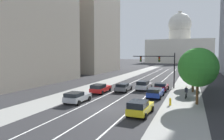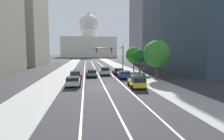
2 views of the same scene
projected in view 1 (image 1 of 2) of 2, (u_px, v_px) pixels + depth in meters
name	position (u px, v px, depth m)	size (l,w,h in m)	color
ground_plane	(158.00, 75.00, 60.68)	(400.00, 400.00, 0.00)	#2B2B2D
sidewalk_left	(127.00, 76.00, 58.97)	(4.75, 130.00, 0.01)	gray
sidewalk_right	(188.00, 78.00, 53.09)	(4.75, 130.00, 0.01)	gray
lane_stripe_left	(136.00, 81.00, 47.77)	(0.16, 90.00, 0.01)	white
lane_stripe_center	(148.00, 82.00, 46.73)	(0.16, 90.00, 0.01)	white
lane_stripe_right	(161.00, 82.00, 45.68)	(0.16, 90.00, 0.01)	white
office_tower_far_left	(84.00, 28.00, 74.50)	(19.86, 23.99, 30.93)	#9E9384
capitol_building	(179.00, 46.00, 149.50)	(43.69, 29.30, 36.57)	beige
car_white	(144.00, 85.00, 35.78)	(2.21, 4.61, 1.60)	silver
car_crimson	(161.00, 87.00, 34.93)	(2.20, 4.27, 1.36)	maroon
car_red	(100.00, 88.00, 32.88)	(2.12, 4.69, 1.47)	red
car_blue	(155.00, 92.00, 29.44)	(2.08, 4.63, 1.43)	#1E389E
car_gray	(123.00, 87.00, 34.52)	(2.13, 4.83, 1.37)	slate
car_silver	(77.00, 97.00, 26.25)	(2.14, 4.08, 1.42)	#B2B5BA
car_yellow	(140.00, 107.00, 20.84)	(2.15, 4.31, 1.58)	yellow
traffic_signal_mast	(160.00, 63.00, 38.42)	(7.83, 0.39, 6.35)	black
fire_hydrant	(170.00, 102.00, 24.96)	(0.26, 0.35, 0.91)	yellow
cyclist	(186.00, 92.00, 28.75)	(0.38, 1.70, 1.72)	black
street_tree_mid_right	(194.00, 68.00, 33.57)	(2.90, 2.90, 5.45)	#51381E
street_tree_near_right	(198.00, 67.00, 25.11)	(4.72, 4.72, 6.91)	#51381E
street_tree_far_right	(193.00, 66.00, 38.29)	(4.08, 4.08, 6.06)	#51381E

